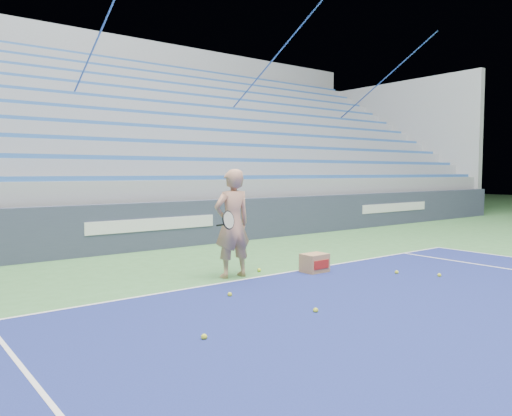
{
  "coord_description": "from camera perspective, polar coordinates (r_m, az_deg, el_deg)",
  "views": [
    {
      "loc": [
        -5.16,
        5.3,
        1.8
      ],
      "look_at": [
        0.37,
        12.38,
        1.15
      ],
      "focal_mm": 35.0,
      "sensor_mm": 36.0,
      "label": 1
    }
  ],
  "objects": [
    {
      "name": "tennis_ball_4",
      "position": [
        9.19,
        15.77,
        -7.09
      ],
      "size": [
        0.07,
        0.07,
        0.07
      ],
      "primitive_type": "sphere",
      "color": "#D4E42E",
      "rests_on": "ground"
    },
    {
      "name": "tennis_player",
      "position": [
        8.49,
        -2.73,
        -1.77
      ],
      "size": [
        0.96,
        0.86,
        1.85
      ],
      "color": "tan",
      "rests_on": "ground"
    },
    {
      "name": "tennis_ball_5",
      "position": [
        5.54,
        -5.95,
        -14.45
      ],
      "size": [
        0.07,
        0.07,
        0.07
      ],
      "primitive_type": "sphere",
      "color": "#D4E42E",
      "rests_on": "ground"
    },
    {
      "name": "bleachers",
      "position": [
        17.11,
        -20.5,
        5.73
      ],
      "size": [
        31.0,
        9.15,
        7.3
      ],
      "color": "#95999E",
      "rests_on": "ground"
    },
    {
      "name": "tennis_ball_2",
      "position": [
        9.17,
        20.22,
        -7.22
      ],
      "size": [
        0.07,
        0.07,
        0.07
      ],
      "primitive_type": "sphere",
      "color": "#D4E42E",
      "rests_on": "ground"
    },
    {
      "name": "ball_box",
      "position": [
        9.04,
        6.71,
        -6.28
      ],
      "size": [
        0.46,
        0.36,
        0.34
      ],
      "color": "#AB7E52",
      "rests_on": "ground"
    },
    {
      "name": "tennis_ball_0",
      "position": [
        9.06,
        0.35,
        -7.11
      ],
      "size": [
        0.07,
        0.07,
        0.07
      ],
      "primitive_type": "sphere",
      "color": "#D4E42E",
      "rests_on": "ground"
    },
    {
      "name": "tennis_ball_3",
      "position": [
        7.31,
        -3.02,
        -9.85
      ],
      "size": [
        0.07,
        0.07,
        0.07
      ],
      "primitive_type": "sphere",
      "color": "#D4E42E",
      "rests_on": "ground"
    },
    {
      "name": "tennis_ball_1",
      "position": [
        6.54,
        6.83,
        -11.54
      ],
      "size": [
        0.07,
        0.07,
        0.07
      ],
      "primitive_type": "sphere",
      "color": "#D4E42E",
      "rests_on": "ground"
    },
    {
      "name": "sponsor_barrier",
      "position": [
        11.84,
        -11.9,
        -2.02
      ],
      "size": [
        30.0,
        0.32,
        1.1
      ],
      "color": "#353B51",
      "rests_on": "ground"
    }
  ]
}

